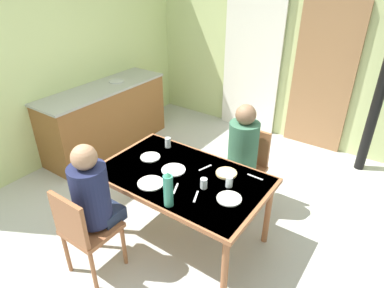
% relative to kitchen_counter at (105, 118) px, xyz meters
% --- Properties ---
extents(ground_plane, '(7.06, 7.06, 0.00)m').
position_rel_kitchen_counter_xyz_m(ground_plane, '(1.70, -0.89, -0.45)').
color(ground_plane, '#B7B6B1').
extents(wall_back, '(4.26, 0.10, 2.78)m').
position_rel_kitchen_counter_xyz_m(wall_back, '(1.70, 1.83, 0.94)').
color(wall_back, '#C4D28C').
rests_on(wall_back, ground_plane).
extents(wall_left, '(0.10, 4.07, 2.78)m').
position_rel_kitchen_counter_xyz_m(wall_left, '(-0.33, -0.21, 0.94)').
color(wall_left, '#C3D38A').
rests_on(wall_left, ground_plane).
extents(door_wooden, '(0.80, 0.05, 2.00)m').
position_rel_kitchen_counter_xyz_m(door_wooden, '(2.40, 1.75, 0.55)').
color(door_wooden, '#9A6D46').
rests_on(door_wooden, ground_plane).
extents(curtain_panel, '(0.90, 0.03, 2.33)m').
position_rel_kitchen_counter_xyz_m(curtain_panel, '(1.35, 1.73, 0.72)').
color(curtain_panel, white).
rests_on(curtain_panel, ground_plane).
extents(kitchen_counter, '(0.61, 1.87, 0.91)m').
position_rel_kitchen_counter_xyz_m(kitchen_counter, '(0.00, 0.00, 0.00)').
color(kitchen_counter, brown).
rests_on(kitchen_counter, ground_plane).
extents(dining_table, '(1.52, 0.93, 0.72)m').
position_rel_kitchen_counter_xyz_m(dining_table, '(1.98, -0.84, 0.21)').
color(dining_table, '#945836').
rests_on(dining_table, ground_plane).
extents(chair_near_diner, '(0.40, 0.40, 0.87)m').
position_rel_kitchen_counter_xyz_m(chair_near_diner, '(1.59, -1.66, 0.05)').
color(chair_near_diner, '#945836').
rests_on(chair_near_diner, ground_plane).
extents(chair_far_diner, '(0.40, 0.40, 0.87)m').
position_rel_kitchen_counter_xyz_m(chair_far_diner, '(2.22, -0.02, 0.05)').
color(chair_far_diner, '#945836').
rests_on(chair_far_diner, ground_plane).
extents(person_near_diner, '(0.30, 0.37, 0.77)m').
position_rel_kitchen_counter_xyz_m(person_near_diner, '(1.59, -1.52, 0.33)').
color(person_near_diner, '#1F2A43').
rests_on(person_near_diner, ground_plane).
extents(person_far_diner, '(0.30, 0.37, 0.77)m').
position_rel_kitchen_counter_xyz_m(person_far_diner, '(2.22, -0.16, 0.33)').
color(person_far_diner, '#326553').
rests_on(person_far_diner, ground_plane).
extents(water_bottle_green_near, '(0.08, 0.08, 0.31)m').
position_rel_kitchen_counter_xyz_m(water_bottle_green_near, '(2.13, -1.23, 0.42)').
color(water_bottle_green_near, '#378871').
rests_on(water_bottle_green_near, dining_table).
extents(dinner_plate_near_left, '(0.22, 0.22, 0.01)m').
position_rel_kitchen_counter_xyz_m(dinner_plate_near_left, '(1.87, -0.83, 0.28)').
color(dinner_plate_near_left, white).
rests_on(dinner_plate_near_left, dining_table).
extents(dinner_plate_near_right, '(0.20, 0.20, 0.01)m').
position_rel_kitchen_counter_xyz_m(dinner_plate_near_right, '(2.49, -0.90, 0.28)').
color(dinner_plate_near_right, white).
rests_on(dinner_plate_near_right, dining_table).
extents(dinner_plate_far_center, '(0.23, 0.23, 0.01)m').
position_rel_kitchen_counter_xyz_m(dinner_plate_far_center, '(1.83, -1.10, 0.28)').
color(dinner_plate_far_center, white).
rests_on(dinner_plate_far_center, dining_table).
extents(dinner_plate_far_side, '(0.19, 0.19, 0.01)m').
position_rel_kitchen_counter_xyz_m(dinner_plate_far_side, '(1.54, -0.78, 0.28)').
color(dinner_plate_far_side, white).
rests_on(dinner_plate_far_side, dining_table).
extents(drinking_glass_by_near_diner, '(0.06, 0.06, 0.09)m').
position_rel_kitchen_counter_xyz_m(drinking_glass_by_near_diner, '(2.24, -0.89, 0.32)').
color(drinking_glass_by_near_diner, silver).
rests_on(drinking_glass_by_near_diner, dining_table).
extents(drinking_glass_by_far_diner, '(0.06, 0.06, 0.10)m').
position_rel_kitchen_counter_xyz_m(drinking_glass_by_far_diner, '(1.55, -0.52, 0.32)').
color(drinking_glass_by_far_diner, silver).
rests_on(drinking_glass_by_far_diner, dining_table).
extents(drinking_glass_spare_center, '(0.06, 0.06, 0.09)m').
position_rel_kitchen_counter_xyz_m(drinking_glass_spare_center, '(2.40, -0.75, 0.32)').
color(drinking_glass_spare_center, silver).
rests_on(drinking_glass_spare_center, dining_table).
extents(bread_plate_sliced, '(0.19, 0.19, 0.02)m').
position_rel_kitchen_counter_xyz_m(bread_plate_sliced, '(2.29, -0.60, 0.28)').
color(bread_plate_sliced, '#DBB77A').
rests_on(bread_plate_sliced, dining_table).
extents(cutlery_knife_near, '(0.07, 0.14, 0.00)m').
position_rel_kitchen_counter_xyz_m(cutlery_knife_near, '(2.05, -1.04, 0.27)').
color(cutlery_knife_near, silver).
rests_on(cutlery_knife_near, dining_table).
extents(cutlery_fork_near, '(0.07, 0.15, 0.00)m').
position_rel_kitchen_counter_xyz_m(cutlery_fork_near, '(2.25, -1.03, 0.27)').
color(cutlery_fork_near, silver).
rests_on(cutlery_fork_near, dining_table).
extents(cutlery_knife_far, '(0.15, 0.02, 0.00)m').
position_rel_kitchen_counter_xyz_m(cutlery_knife_far, '(2.52, -0.50, 0.27)').
color(cutlery_knife_far, silver).
rests_on(cutlery_knife_far, dining_table).
extents(cutlery_fork_far, '(0.06, 0.15, 0.00)m').
position_rel_kitchen_counter_xyz_m(cutlery_fork_far, '(2.08, -0.63, 0.27)').
color(cutlery_fork_far, silver).
rests_on(cutlery_fork_far, dining_table).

